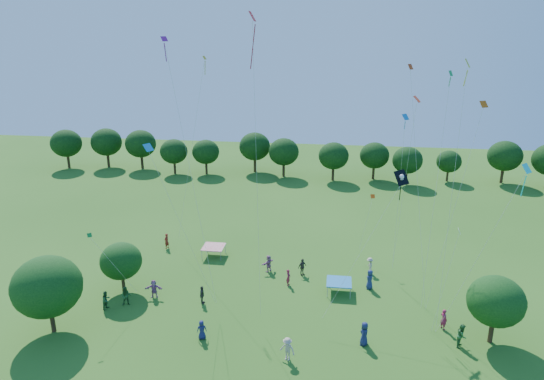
{
  "coord_description": "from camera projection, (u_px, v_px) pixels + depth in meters",
  "views": [
    {
      "loc": [
        4.69,
        -20.2,
        22.18
      ],
      "look_at": [
        0.0,
        14.0,
        11.0
      ],
      "focal_mm": 32.0,
      "sensor_mm": 36.0,
      "label": 1
    }
  ],
  "objects": [
    {
      "name": "crowd_person_5",
      "position": [
        154.0,
        289.0,
        42.52
      ],
      "size": [
        1.6,
        0.72,
        1.66
      ],
      "primitive_type": "imported",
      "rotation": [
        0.0,
        0.0,
        0.11
      ],
      "color": "#96578E",
      "rests_on": "ground"
    },
    {
      "name": "crowd_person_7",
      "position": [
        167.0,
        241.0,
        52.23
      ],
      "size": [
        0.59,
        0.73,
        1.69
      ],
      "primitive_type": "imported",
      "rotation": [
        0.0,
        0.0,
        4.38
      ],
      "color": "maroon",
      "rests_on": "ground"
    },
    {
      "name": "crowd_person_2",
      "position": [
        106.0,
        300.0,
        40.74
      ],
      "size": [
        0.63,
        0.88,
        1.62
      ],
      "primitive_type": "imported",
      "rotation": [
        0.0,
        0.0,
        1.31
      ],
      "color": "#24552D",
      "rests_on": "ground"
    },
    {
      "name": "small_kite_11",
      "position": [
        101.0,
        250.0,
        38.75
      ],
      "size": [
        2.78,
        2.0,
        5.95
      ],
      "color": "#15782A"
    },
    {
      "name": "crowd_person_8",
      "position": [
        126.0,
        296.0,
        41.31
      ],
      "size": [
        0.92,
        0.67,
        1.68
      ],
      "primitive_type": "imported",
      "rotation": [
        0.0,
        0.0,
        6.57
      ],
      "color": "#275D28",
      "rests_on": "ground"
    },
    {
      "name": "crowd_person_4",
      "position": [
        202.0,
        295.0,
        41.51
      ],
      "size": [
        0.49,
        0.99,
        1.64
      ],
      "primitive_type": "imported",
      "rotation": [
        0.0,
        0.0,
        1.63
      ],
      "color": "#3F3A33",
      "rests_on": "ground"
    },
    {
      "name": "pirate_kite",
      "position": [
        400.0,
        180.0,
        38.66
      ],
      "size": [
        6.49,
        6.24,
        10.43
      ],
      "color": "black"
    },
    {
      "name": "small_kite_2",
      "position": [
        196.0,
        117.0,
        46.96
      ],
      "size": [
        4.05,
        1.02,
        18.9
      ],
      "color": "gold"
    },
    {
      "name": "tent_blue",
      "position": [
        339.0,
        282.0,
        43.24
      ],
      "size": [
        2.2,
        2.2,
        1.1
      ],
      "color": "#1B6FB3",
      "rests_on": "ground"
    },
    {
      "name": "small_kite_6",
      "position": [
        453.0,
        255.0,
        33.36
      ],
      "size": [
        1.12,
        0.55,
        8.34
      ],
      "color": "white"
    },
    {
      "name": "small_kite_12",
      "position": [
        403.0,
        147.0,
        41.79
      ],
      "size": [
        0.69,
        0.69,
        14.38
      ],
      "color": "#1376C3"
    },
    {
      "name": "crowd_person_13",
      "position": [
        444.0,
        319.0,
        37.92
      ],
      "size": [
        0.69,
        0.76,
        1.72
      ],
      "primitive_type": "imported",
      "rotation": [
        0.0,
        0.0,
        2.12
      ],
      "color": "#9B1C44",
      "rests_on": "ground"
    },
    {
      "name": "small_kite_8",
      "position": [
        415.0,
        145.0,
        36.29
      ],
      "size": [
        2.68,
        2.63,
        18.76
      ],
      "color": "red"
    },
    {
      "name": "crowd_person_11",
      "position": [
        269.0,
        263.0,
        47.13
      ],
      "size": [
        1.36,
        1.63,
        1.7
      ],
      "primitive_type": "imported",
      "rotation": [
        0.0,
        0.0,
        4.11
      ],
      "color": "#A35F8B",
      "rests_on": "ground"
    },
    {
      "name": "crowd_person_9",
      "position": [
        287.0,
        349.0,
        34.28
      ],
      "size": [
        1.28,
        0.93,
        1.78
      ],
      "primitive_type": "imported",
      "rotation": [
        0.0,
        0.0,
        5.9
      ],
      "color": "#B6A592",
      "rests_on": "ground"
    },
    {
      "name": "small_kite_10",
      "position": [
        460.0,
        124.0,
        31.31
      ],
      "size": [
        0.52,
        1.04,
        19.39
      ],
      "color": "yellow"
    },
    {
      "name": "small_kite_3",
      "position": [
        441.0,
        149.0,
        35.37
      ],
      "size": [
        0.75,
        1.28,
        18.4
      ],
      "color": "#1A913B"
    },
    {
      "name": "crowd_person_12",
      "position": [
        364.0,
        334.0,
        35.95
      ],
      "size": [
        0.77,
        1.04,
        1.88
      ],
      "primitive_type": "imported",
      "rotation": [
        0.0,
        0.0,
        4.39
      ],
      "color": "#1B214F",
      "rests_on": "ground"
    },
    {
      "name": "near_tree_north",
      "position": [
        121.0,
        261.0,
        42.83
      ],
      "size": [
        3.66,
        3.66,
        4.66
      ],
      "color": "#422B19",
      "rests_on": "ground"
    },
    {
      "name": "treeline",
      "position": [
        296.0,
        152.0,
        77.69
      ],
      "size": [
        88.01,
        8.77,
        6.77
      ],
      "color": "#422B19",
      "rests_on": "ground"
    },
    {
      "name": "crowd_person_6",
      "position": [
        370.0,
        279.0,
        43.93
      ],
      "size": [
        0.53,
        0.93,
        1.85
      ],
      "primitive_type": "imported",
      "rotation": [
        0.0,
        0.0,
        4.67
      ],
      "color": "navy",
      "rests_on": "ground"
    },
    {
      "name": "small_kite_1",
      "position": [
        470.0,
        154.0,
        35.42
      ],
      "size": [
        3.04,
        1.54,
        16.31
      ],
      "color": "#D1530B"
    },
    {
      "name": "crowd_person_14",
      "position": [
        462.0,
        335.0,
        35.76
      ],
      "size": [
        0.78,
        1.03,
        1.86
      ],
      "primitive_type": "imported",
      "rotation": [
        0.0,
        0.0,
        1.22
      ],
      "color": "#2A622E",
      "rests_on": "ground"
    },
    {
      "name": "crowd_person_1",
      "position": [
        288.0,
        277.0,
        44.55
      ],
      "size": [
        0.42,
        0.61,
        1.59
      ],
      "primitive_type": "imported",
      "rotation": [
        0.0,
        0.0,
        1.51
      ],
      "color": "maroon",
      "rests_on": "ground"
    },
    {
      "name": "crowd_person_0",
      "position": [
        202.0,
        330.0,
        36.71
      ],
      "size": [
        0.86,
        0.66,
        1.55
      ],
      "primitive_type": "imported",
      "rotation": [
        0.0,
        0.0,
        3.5
      ],
      "color": "#1B1F51",
      "rests_on": "ground"
    },
    {
      "name": "small_kite_0",
      "position": [
        412.0,
        135.0,
        39.12
      ],
      "size": [
        0.75,
        3.34,
        16.25
      ],
      "color": "red"
    },
    {
      "name": "crowd_person_3",
      "position": [
        370.0,
        266.0,
        46.74
      ],
      "size": [
        0.62,
        1.13,
        1.64
      ],
      "primitive_type": "imported",
      "rotation": [
        0.0,
        0.0,
        4.84
      ],
      "color": "#B6A692",
      "rests_on": "ground"
    },
    {
      "name": "small_kite_4",
      "position": [
        164.0,
        183.0,
        33.64
      ],
      "size": [
        3.54,
        3.9,
        13.88
      ],
      "color": "#1274B9"
    },
    {
      "name": "near_tree_west",
      "position": [
        47.0,
        287.0,
        36.68
      ],
      "size": [
        5.2,
        5.2,
        6.25
      ],
      "color": "#422B19",
      "rests_on": "ground"
    },
    {
      "name": "small_kite_5",
      "position": [
        180.0,
        123.0,
        35.39
      ],
      "size": [
        3.35,
        0.61,
        20.69
      ],
      "color": "#911881"
    },
    {
      "name": "crowd_person_10",
      "position": [
        302.0,
        267.0,
        46.45
      ],
      "size": [
        1.01,
        1.02,
        1.68
      ],
      "primitive_type": "imported",
      "rotation": [
        0.0,
        0.0,
        0.81
      ],
      "color": "#3F3732",
      "rests_on": "ground"
    },
    {
      "name": "tent_red_stripe",
      "position": [
        214.0,
        247.0,
        50.32
      ],
      "size": [
        2.2,
        2.2,
        1.1
      ],
      "color": "red",
      "rests_on": "ground"
    },
    {
      "name": "small_kite_9",
      "position": [
        370.0,
        205.0,
        48.52
      ],
      "size": [
        1.35,
        1.38,
        5.55
      ],
      "color": "#FF4C0D"
    },
    {
      "name": "small_kite_7",
      "position": [
        508.0,
        204.0,
        29.09
      ],
      "size": [
        3.43,
        3.85,
        13.75
      ],
      "color": "#0ED6D4"
    },
    {
      "name": "near_tree_east",
      "position": [
        496.0,
        301.0,
        35.51
      ],
      "size": [
        4.15,
        4.15,
        5.34
      ],
      "color": "#422B19",
      "rests_on": "ground"
    },
    {
      "name": "red_high_kite",
      "position": [
        254.0,
        75.0,
        33.3
      ],
      "size": [
        0.86,
        1.67,
        22.3
      ],
      "color": "red"
    }
  ]
}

